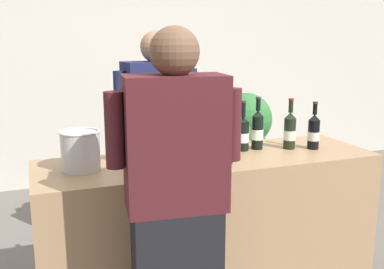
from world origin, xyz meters
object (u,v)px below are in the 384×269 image
object	(u,v)px
wine_bottle_9	(209,139)
wine_bottle_3	(199,137)
wine_bottle_5	(257,130)
wine_bottle_8	(125,143)
wine_bottle_2	(176,142)
wine_bottle_4	(314,132)
wine_bottle_7	(227,145)
wine_glass	(229,136)
wine_bottle_10	(165,140)
person_server	(158,153)
ice_bucket	(80,150)
wine_bottle_0	(290,130)
wine_bottle_1	(243,133)
potted_shrub	(236,131)
wine_bottle_6	(188,144)
person_guest	(176,221)

from	to	relation	value
wine_bottle_9	wine_bottle_3	bearing A→B (deg)	100.83
wine_bottle_3	wine_bottle_5	xyz separation A→B (m)	(0.42, 0.04, 0.01)
wine_bottle_8	wine_bottle_3	bearing A→B (deg)	-2.58
wine_bottle_2	wine_bottle_4	size ratio (longest dim) A/B	1.02
wine_bottle_7	wine_glass	world-z (taller)	wine_bottle_7
wine_bottle_4	wine_bottle_10	bearing A→B (deg)	173.13
wine_bottle_5	wine_bottle_9	xyz separation A→B (m)	(-0.40, -0.15, 0.00)
wine_bottle_4	wine_bottle_7	xyz separation A→B (m)	(-0.66, -0.10, -0.01)
wine_bottle_10	person_server	xyz separation A→B (m)	(0.10, 0.51, -0.21)
wine_bottle_3	ice_bucket	size ratio (longest dim) A/B	1.52
wine_bottle_3	wine_bottle_8	distance (m)	0.44
wine_glass	wine_bottle_8	bearing A→B (deg)	172.55
wine_bottle_4	wine_glass	distance (m)	0.59
wine_bottle_0	wine_bottle_8	bearing A→B (deg)	177.71
wine_bottle_0	wine_bottle_1	distance (m)	0.31
wine_bottle_3	wine_glass	bearing A→B (deg)	-19.67
potted_shrub	wine_bottle_9	bearing A→B (deg)	-123.36
wine_bottle_10	potted_shrub	bearing A→B (deg)	44.67
wine_bottle_0	wine_bottle_6	world-z (taller)	same
wine_bottle_9	wine_bottle_4	bearing A→B (deg)	1.90
wine_bottle_7	wine_glass	distance (m)	0.14
wine_bottle_5	ice_bucket	bearing A→B (deg)	-175.74
wine_bottle_1	potted_shrub	size ratio (longest dim) A/B	0.28
wine_bottle_3	person_guest	bearing A→B (deg)	-119.11
wine_bottle_1	wine_bottle_3	size ratio (longest dim) A/B	0.96
wine_bottle_1	wine_bottle_9	world-z (taller)	wine_bottle_9
wine_bottle_4	wine_bottle_0	bearing A→B (deg)	157.49
wine_bottle_6	wine_bottle_2	bearing A→B (deg)	111.32
wine_bottle_1	wine_bottle_8	world-z (taller)	wine_bottle_1
wine_bottle_2	wine_bottle_6	xyz separation A→B (m)	(0.04, -0.10, 0.00)
wine_bottle_6	ice_bucket	distance (m)	0.58
wine_glass	person_server	bearing A→B (deg)	114.19
wine_bottle_8	wine_glass	xyz separation A→B (m)	(0.61, -0.08, 0.01)
wine_bottle_2	wine_bottle_4	world-z (taller)	wine_bottle_2
wine_bottle_9	wine_bottle_10	bearing A→B (deg)	147.60
wine_bottle_8	wine_bottle_10	distance (m)	0.24
wine_bottle_8	person_guest	xyz separation A→B (m)	(0.08, -0.67, -0.22)
wine_bottle_2	ice_bucket	distance (m)	0.52
wine_bottle_2	wine_glass	distance (m)	0.34
wine_bottle_7	ice_bucket	size ratio (longest dim) A/B	1.40
wine_bottle_5	potted_shrub	distance (m)	0.94
wine_bottle_5	wine_bottle_10	world-z (taller)	wine_bottle_5
wine_glass	person_server	xyz separation A→B (m)	(-0.27, 0.60, -0.23)
wine_bottle_6	potted_shrub	xyz separation A→B (m)	(0.83, 1.10, -0.20)
wine_bottle_2	potted_shrub	world-z (taller)	wine_bottle_2
wine_bottle_3	wine_glass	xyz separation A→B (m)	(0.17, -0.06, 0.01)
wine_bottle_4	wine_glass	xyz separation A→B (m)	(-0.59, 0.02, 0.01)
wine_bottle_6	person_server	xyz separation A→B (m)	(0.03, 0.72, -0.23)
wine_bottle_4	wine_glass	size ratio (longest dim) A/B	1.62
wine_bottle_3	wine_bottle_4	xyz separation A→B (m)	(0.76, -0.08, -0.01)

